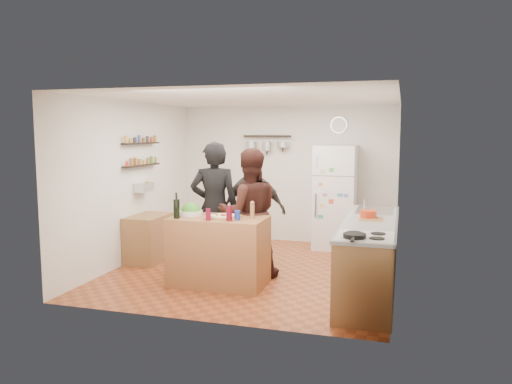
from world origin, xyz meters
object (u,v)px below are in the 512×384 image
(salad_bowl, at_px, (191,213))
(side_table, at_px, (149,238))
(salt_canister, at_px, (237,215))
(red_bowl, at_px, (368,214))
(person_left, at_px, (215,208))
(person_center, at_px, (249,213))
(pepper_mill, at_px, (252,212))
(counter_run, at_px, (370,257))
(fridge, at_px, (335,197))
(person_back, at_px, (254,210))
(skillet, at_px, (355,236))
(wine_bottle, at_px, (177,209))
(wall_clock, at_px, (339,125))
(prep_island, at_px, (219,251))

(salad_bowl, relative_size, side_table, 0.40)
(salt_canister, relative_size, red_bowl, 0.56)
(person_left, height_order, person_center, person_left)
(pepper_mill, distance_m, red_bowl, 1.52)
(side_table, bearing_deg, person_center, -10.94)
(person_left, distance_m, side_table, 1.39)
(red_bowl, bearing_deg, salt_canister, -158.06)
(person_center, distance_m, counter_run, 1.75)
(fridge, height_order, side_table, fridge)
(pepper_mill, distance_m, person_back, 1.09)
(person_left, distance_m, skillet, 2.52)
(salad_bowl, bearing_deg, pepper_mill, 0.00)
(wine_bottle, relative_size, skillet, 1.03)
(person_left, xyz_separation_m, wall_clock, (1.46, 2.35, 1.20))
(salt_canister, bearing_deg, wall_clock, 73.43)
(wall_clock, bearing_deg, prep_island, -112.47)
(prep_island, distance_m, pepper_mill, 0.71)
(skillet, bearing_deg, prep_island, 155.66)
(prep_island, distance_m, skillet, 2.08)
(salt_canister, bearing_deg, salad_bowl, 166.72)
(salt_canister, xyz_separation_m, person_center, (-0.03, 0.61, -0.07))
(fridge, bearing_deg, person_left, -125.96)
(person_back, distance_m, skillet, 2.56)
(pepper_mill, bearing_deg, salad_bowl, 180.00)
(salad_bowl, xyz_separation_m, red_bowl, (2.32, 0.47, 0.02))
(pepper_mill, xyz_separation_m, person_back, (-0.29, 1.04, -0.15))
(counter_run, distance_m, side_table, 3.49)
(prep_island, relative_size, wall_clock, 4.17)
(salt_canister, bearing_deg, fridge, 71.52)
(fridge, bearing_deg, red_bowl, -71.04)
(red_bowl, relative_size, fridge, 0.12)
(pepper_mill, height_order, counter_run, pepper_mill)
(prep_island, xyz_separation_m, pepper_mill, (0.45, 0.05, 0.55))
(prep_island, xyz_separation_m, person_center, (0.27, 0.49, 0.44))
(salad_bowl, bearing_deg, side_table, 143.87)
(pepper_mill, relative_size, side_table, 0.23)
(red_bowl, bearing_deg, pepper_mill, -161.89)
(salad_bowl, height_order, person_left, person_left)
(counter_run, bearing_deg, prep_island, -172.36)
(salad_bowl, xyz_separation_m, person_center, (0.69, 0.44, -0.04))
(salt_canister, distance_m, counter_run, 1.77)
(salt_canister, relative_size, side_table, 0.15)
(salt_canister, relative_size, person_back, 0.07)
(counter_run, bearing_deg, wall_clock, 105.92)
(salad_bowl, distance_m, skillet, 2.43)
(person_left, height_order, skillet, person_left)
(pepper_mill, relative_size, skillet, 0.75)
(fridge, bearing_deg, skillet, -79.16)
(salt_canister, bearing_deg, counter_run, 13.03)
(salt_canister, bearing_deg, red_bowl, 21.94)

